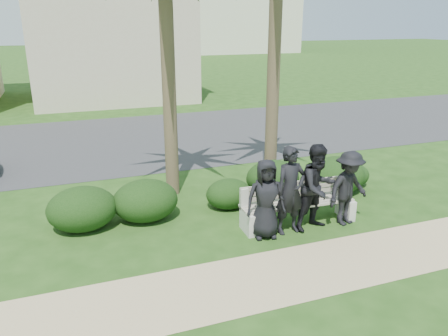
{
  "coord_description": "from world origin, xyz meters",
  "views": [
    {
      "loc": [
        -3.62,
        -7.46,
        4.06
      ],
      "look_at": [
        -0.53,
        1.0,
        1.02
      ],
      "focal_mm": 35.0,
      "sensor_mm": 36.0,
      "label": 1
    }
  ],
  "objects": [
    {
      "name": "man_d",
      "position": [
        1.66,
        -0.48,
        0.79
      ],
      "size": [
        1.13,
        0.81,
        1.59
      ],
      "primitive_type": "imported",
      "rotation": [
        0.0,
        0.0,
        0.23
      ],
      "color": "black",
      "rests_on": "ground"
    },
    {
      "name": "man_a",
      "position": [
        -0.19,
        -0.41,
        0.8
      ],
      "size": [
        0.85,
        0.62,
        1.59
      ],
      "primitive_type": "imported",
      "rotation": [
        0.0,
        0.0,
        -0.16
      ],
      "color": "black",
      "rests_on": "ground"
    },
    {
      "name": "park_bench",
      "position": [
        0.7,
        -0.13,
        0.38
      ],
      "size": [
        2.45,
        0.63,
        0.85
      ],
      "rotation": [
        0.0,
        0.0,
        -0.03
      ],
      "color": "#A29A88",
      "rests_on": "ground"
    },
    {
      "name": "hedge_e",
      "position": [
        2.49,
        1.12,
        0.47
      ],
      "size": [
        1.44,
        1.19,
        0.94
      ],
      "primitive_type": "ellipsoid",
      "color": "black",
      "rests_on": "ground"
    },
    {
      "name": "hedge_a",
      "position": [
        -3.54,
        1.19,
        0.46
      ],
      "size": [
        1.41,
        1.16,
        0.92
      ],
      "primitive_type": "ellipsoid",
      "color": "black",
      "rests_on": "ground"
    },
    {
      "name": "man_b",
      "position": [
        0.35,
        -0.41,
        0.9
      ],
      "size": [
        0.69,
        0.49,
        1.79
      ],
      "primitive_type": "imported",
      "rotation": [
        0.0,
        0.0,
        0.09
      ],
      "color": "black",
      "rests_on": "ground"
    },
    {
      "name": "ground",
      "position": [
        0.0,
        0.0,
        0.0
      ],
      "size": [
        160.0,
        160.0,
        0.0
      ],
      "primitive_type": "plane",
      "color": "#1F4112",
      "rests_on": "ground"
    },
    {
      "name": "stucco_bldg_right",
      "position": [
        -1.0,
        18.0,
        3.66
      ],
      "size": [
        8.4,
        8.4,
        7.3
      ],
      "color": "beige",
      "rests_on": "ground"
    },
    {
      "name": "man_c",
      "position": [
        0.94,
        -0.44,
        0.9
      ],
      "size": [
        1.0,
        0.85,
        1.79
      ],
      "primitive_type": "imported",
      "rotation": [
        0.0,
        0.0,
        0.22
      ],
      "color": "black",
      "rests_on": "ground"
    },
    {
      "name": "hedge_d",
      "position": [
        0.96,
        1.58,
        0.44
      ],
      "size": [
        1.34,
        1.11,
        0.88
      ],
      "primitive_type": "ellipsoid",
      "color": "black",
      "rests_on": "ground"
    },
    {
      "name": "hedge_c",
      "position": [
        -0.35,
        1.17,
        0.34
      ],
      "size": [
        1.06,
        0.87,
        0.69
      ],
      "primitive_type": "ellipsoid",
      "color": "black",
      "rests_on": "ground"
    },
    {
      "name": "hedge_b",
      "position": [
        -2.25,
        1.19,
        0.45
      ],
      "size": [
        1.39,
        1.15,
        0.91
      ],
      "primitive_type": "ellipsoid",
      "color": "black",
      "rests_on": "ground"
    },
    {
      "name": "asphalt_street",
      "position": [
        0.0,
        8.0,
        0.0
      ],
      "size": [
        160.0,
        8.0,
        0.01
      ],
      "primitive_type": "cube",
      "color": "#2D2D30",
      "rests_on": "ground"
    },
    {
      "name": "footpath",
      "position": [
        0.0,
        -1.8,
        0.0
      ],
      "size": [
        30.0,
        1.6,
        0.01
      ],
      "primitive_type": "cube",
      "color": "tan",
      "rests_on": "ground"
    },
    {
      "name": "hedge_f",
      "position": [
        3.08,
        1.35,
        0.31
      ],
      "size": [
        0.96,
        0.8,
        0.63
      ],
      "primitive_type": "ellipsoid",
      "color": "black",
      "rests_on": "ground"
    }
  ]
}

